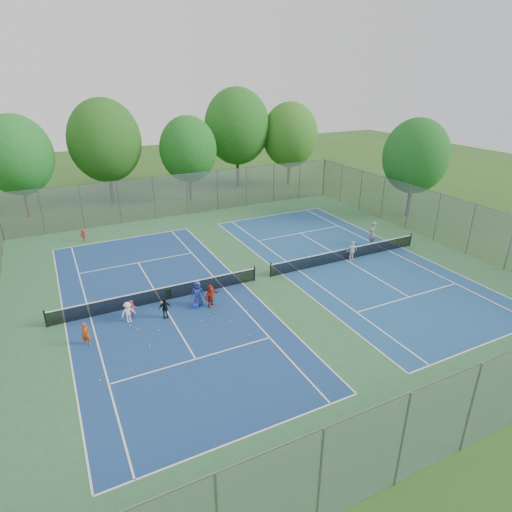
% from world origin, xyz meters
% --- Properties ---
extents(ground, '(120.00, 120.00, 0.00)m').
position_xyz_m(ground, '(0.00, 0.00, 0.00)').
color(ground, '#295219').
rests_on(ground, ground).
extents(court_pad, '(32.00, 32.00, 0.01)m').
position_xyz_m(court_pad, '(0.00, 0.00, 0.01)').
color(court_pad, '#2F6439').
rests_on(court_pad, ground).
extents(court_left, '(10.97, 23.77, 0.01)m').
position_xyz_m(court_left, '(-7.00, 0.00, 0.02)').
color(court_left, navy).
rests_on(court_left, court_pad).
extents(court_right, '(10.97, 23.77, 0.01)m').
position_xyz_m(court_right, '(7.00, 0.00, 0.02)').
color(court_right, navy).
rests_on(court_right, court_pad).
extents(net_left, '(12.87, 0.10, 0.91)m').
position_xyz_m(net_left, '(-7.00, 0.00, 0.46)').
color(net_left, black).
rests_on(net_left, ground).
extents(net_right, '(12.87, 0.10, 0.91)m').
position_xyz_m(net_right, '(7.00, 0.00, 0.46)').
color(net_right, black).
rests_on(net_right, ground).
extents(fence_north, '(32.00, 0.10, 4.00)m').
position_xyz_m(fence_north, '(0.00, 16.00, 2.00)').
color(fence_north, gray).
rests_on(fence_north, ground).
extents(fence_south, '(32.00, 0.10, 4.00)m').
position_xyz_m(fence_south, '(0.00, -16.00, 2.00)').
color(fence_south, gray).
rests_on(fence_south, ground).
extents(fence_east, '(0.10, 32.00, 4.00)m').
position_xyz_m(fence_east, '(16.00, 0.00, 2.00)').
color(fence_east, gray).
rests_on(fence_east, ground).
extents(tree_nw, '(6.40, 6.40, 9.58)m').
position_xyz_m(tree_nw, '(-14.00, 22.00, 5.89)').
color(tree_nw, '#443326').
rests_on(tree_nw, ground).
extents(tree_nl, '(7.20, 7.20, 10.69)m').
position_xyz_m(tree_nl, '(-6.00, 23.00, 6.54)').
color(tree_nl, '#443326').
rests_on(tree_nl, ground).
extents(tree_nc, '(6.00, 6.00, 8.85)m').
position_xyz_m(tree_nc, '(2.00, 21.00, 5.39)').
color(tree_nc, '#443326').
rests_on(tree_nc, ground).
extents(tree_nr, '(7.60, 7.60, 11.42)m').
position_xyz_m(tree_nr, '(9.00, 24.00, 7.04)').
color(tree_nr, '#443326').
rests_on(tree_nr, ground).
extents(tree_ne, '(6.60, 6.60, 9.77)m').
position_xyz_m(tree_ne, '(15.00, 22.00, 5.97)').
color(tree_ne, '#443326').
rests_on(tree_ne, ground).
extents(tree_side_e, '(6.00, 6.00, 9.20)m').
position_xyz_m(tree_side_e, '(19.00, 6.00, 5.74)').
color(tree_side_e, '#443326').
rests_on(tree_side_e, ground).
extents(ball_crate, '(0.41, 0.41, 0.27)m').
position_xyz_m(ball_crate, '(-5.36, -1.70, 0.13)').
color(ball_crate, '#1938BF').
rests_on(ball_crate, ground).
extents(ball_hopper, '(0.35, 0.35, 0.54)m').
position_xyz_m(ball_hopper, '(-6.42, 0.39, 0.27)').
color(ball_hopper, '#248730').
rests_on(ball_hopper, ground).
extents(student_a, '(0.55, 0.44, 1.31)m').
position_xyz_m(student_a, '(-11.58, -2.75, 0.65)').
color(student_a, '#C44812').
rests_on(student_a, ground).
extents(student_b, '(0.55, 0.44, 1.10)m').
position_xyz_m(student_b, '(-8.90, -1.08, 0.55)').
color(student_b, '#E2587D').
rests_on(student_b, ground).
extents(student_c, '(0.89, 0.64, 1.24)m').
position_xyz_m(student_c, '(-9.21, -1.46, 0.62)').
color(student_c, silver).
rests_on(student_c, ground).
extents(student_d, '(0.72, 0.30, 1.23)m').
position_xyz_m(student_d, '(-7.26, -1.96, 0.62)').
color(student_d, black).
rests_on(student_d, ground).
extents(student_e, '(0.92, 0.78, 1.59)m').
position_xyz_m(student_e, '(-5.10, -1.42, 0.79)').
color(student_e, navy).
rests_on(student_e, ground).
extents(student_f, '(1.35, 1.05, 1.43)m').
position_xyz_m(student_f, '(-4.47, -1.92, 0.71)').
color(student_f, '#9F2316').
rests_on(student_f, ground).
extents(child_far_baseline, '(0.77, 0.60, 1.04)m').
position_xyz_m(child_far_baseline, '(-10.02, 12.80, 0.52)').
color(child_far_baseline, red).
rests_on(child_far_baseline, ground).
extents(instructor, '(0.86, 0.73, 2.01)m').
position_xyz_m(instructor, '(10.64, 1.48, 1.01)').
color(instructor, gray).
rests_on(instructor, ground).
extents(teen_court_b, '(0.90, 0.39, 1.53)m').
position_xyz_m(teen_court_b, '(7.33, -0.21, 0.77)').
color(teen_court_b, white).
rests_on(teen_court_b, ground).
extents(tennis_ball_0, '(0.07, 0.07, 0.07)m').
position_xyz_m(tennis_ball_0, '(-2.81, -3.41, 0.03)').
color(tennis_ball_0, '#AFD531').
rests_on(tennis_ball_0, ground).
extents(tennis_ball_1, '(0.07, 0.07, 0.07)m').
position_xyz_m(tennis_ball_1, '(-7.96, -3.17, 0.03)').
color(tennis_ball_1, '#B0CF30').
rests_on(tennis_ball_1, ground).
extents(tennis_ball_2, '(0.07, 0.07, 0.07)m').
position_xyz_m(tennis_ball_2, '(-5.60, -3.22, 0.03)').
color(tennis_ball_2, '#BDDE33').
rests_on(tennis_ball_2, ground).
extents(tennis_ball_3, '(0.07, 0.07, 0.07)m').
position_xyz_m(tennis_ball_3, '(-2.92, -1.37, 0.03)').
color(tennis_ball_3, '#ABC52D').
rests_on(tennis_ball_3, ground).
extents(tennis_ball_4, '(0.07, 0.07, 0.07)m').
position_xyz_m(tennis_ball_4, '(-11.42, -5.98, 0.03)').
color(tennis_ball_4, gold).
rests_on(tennis_ball_4, ground).
extents(tennis_ball_5, '(0.07, 0.07, 0.07)m').
position_xyz_m(tennis_ball_5, '(-8.98, -2.55, 0.03)').
color(tennis_ball_5, '#CCDD33').
rests_on(tennis_ball_5, ground).
extents(tennis_ball_6, '(0.07, 0.07, 0.07)m').
position_xyz_m(tennis_ball_6, '(-5.99, -6.53, 0.03)').
color(tennis_ball_6, yellow).
rests_on(tennis_ball_6, ground).
extents(tennis_ball_7, '(0.07, 0.07, 0.07)m').
position_xyz_m(tennis_ball_7, '(-4.57, -2.81, 0.03)').
color(tennis_ball_7, '#B0C52D').
rests_on(tennis_ball_7, ground).
extents(tennis_ball_8, '(0.07, 0.07, 0.07)m').
position_xyz_m(tennis_ball_8, '(-4.15, -4.00, 0.03)').
color(tennis_ball_8, '#CFDF33').
rests_on(tennis_ball_8, ground).
extents(tennis_ball_9, '(0.07, 0.07, 0.07)m').
position_xyz_m(tennis_ball_9, '(-8.77, -4.34, 0.03)').
color(tennis_ball_9, gold).
rests_on(tennis_ball_9, ground).
extents(tennis_ball_10, '(0.07, 0.07, 0.07)m').
position_xyz_m(tennis_ball_10, '(-9.28, -1.95, 0.03)').
color(tennis_ball_10, '#D2DE33').
rests_on(tennis_ball_10, ground).
extents(tennis_ball_11, '(0.07, 0.07, 0.07)m').
position_xyz_m(tennis_ball_11, '(-3.78, -5.78, 0.03)').
color(tennis_ball_11, '#C9DB33').
rests_on(tennis_ball_11, ground).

